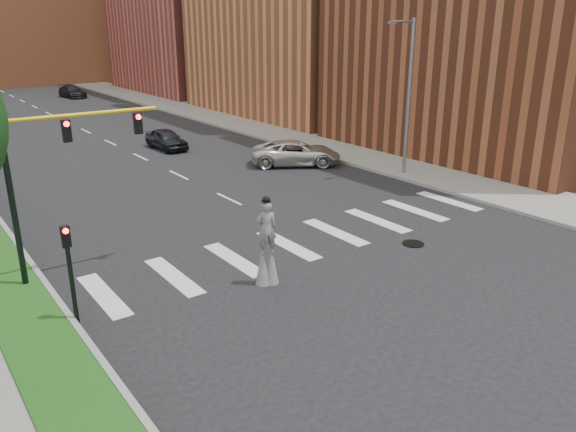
{
  "coord_description": "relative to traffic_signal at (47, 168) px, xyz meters",
  "views": [
    {
      "loc": [
        -13.98,
        -16.47,
        8.74
      ],
      "look_at": [
        -2.0,
        0.0,
        1.7
      ],
      "focal_mm": 35.0,
      "sensor_mm": 36.0,
      "label": 1
    }
  ],
  "objects": [
    {
      "name": "car_near",
      "position": [
        12.35,
        18.32,
        -3.42
      ],
      "size": [
        1.87,
        4.34,
        1.46
      ],
      "primitive_type": "imported",
      "rotation": [
        0.0,
        0.0,
        0.04
      ],
      "color": "black",
      "rests_on": "ground"
    },
    {
      "name": "manhole",
      "position": [
        12.78,
        -5.0,
        -4.13
      ],
      "size": [
        0.9,
        0.9,
        0.04
      ],
      "primitive_type": "cylinder",
      "color": "black",
      "rests_on": "ground"
    },
    {
      "name": "sidewalk_right",
      "position": [
        22.28,
        22.0,
        -4.06
      ],
      "size": [
        5.0,
        90.0,
        0.18
      ],
      "primitive_type": "cube",
      "color": "gray",
      "rests_on": "ground"
    },
    {
      "name": "suv_crossing",
      "position": [
        17.09,
        8.91,
        -3.36
      ],
      "size": [
        6.21,
        5.31,
        1.58
      ],
      "primitive_type": "imported",
      "rotation": [
        0.0,
        0.0,
        0.99
      ],
      "color": "beige",
      "rests_on": "ground"
    },
    {
      "name": "secondary_signal",
      "position": [
        -0.52,
        -3.5,
        -2.2
      ],
      "size": [
        0.25,
        0.21,
        3.23
      ],
      "color": "black",
      "rests_on": "ground"
    },
    {
      "name": "car_far",
      "position": [
        15.57,
        52.83,
        -3.43
      ],
      "size": [
        2.53,
        5.16,
        1.45
      ],
      "primitive_type": "imported",
      "rotation": [
        0.0,
        0.0,
        0.1
      ],
      "color": "black",
      "rests_on": "ground"
    },
    {
      "name": "ground_plane",
      "position": [
        9.78,
        -3.0,
        -4.15
      ],
      "size": [
        160.0,
        160.0,
        0.0
      ],
      "primitive_type": "plane",
      "color": "black",
      "rests_on": "ground"
    },
    {
      "name": "traffic_signal",
      "position": [
        0.0,
        0.0,
        0.0
      ],
      "size": [
        5.3,
        0.23,
        6.2
      ],
      "color": "black",
      "rests_on": "ground"
    },
    {
      "name": "streetlight",
      "position": [
        20.68,
        3.0,
        0.75
      ],
      "size": [
        2.05,
        0.2,
        9.0
      ],
      "color": "slate",
      "rests_on": "ground"
    },
    {
      "name": "building_backdrop",
      "position": [
        15.78,
        75.0,
        4.85
      ],
      "size": [
        26.0,
        14.0,
        18.0
      ],
      "primitive_type": "cube",
      "color": "#C86B3E",
      "rests_on": "ground"
    },
    {
      "name": "stilt_performer",
      "position": [
        5.78,
        -4.5,
        -2.81
      ],
      "size": [
        0.82,
        0.67,
        3.23
      ],
      "rotation": [
        0.0,
        0.0,
        2.8
      ],
      "color": "black",
      "rests_on": "ground"
    },
    {
      "name": "building_far",
      "position": [
        31.78,
        51.0,
        5.85
      ],
      "size": [
        16.0,
        22.0,
        20.0
      ],
      "primitive_type": "cube",
      "color": "#AC483F",
      "rests_on": "ground"
    }
  ]
}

